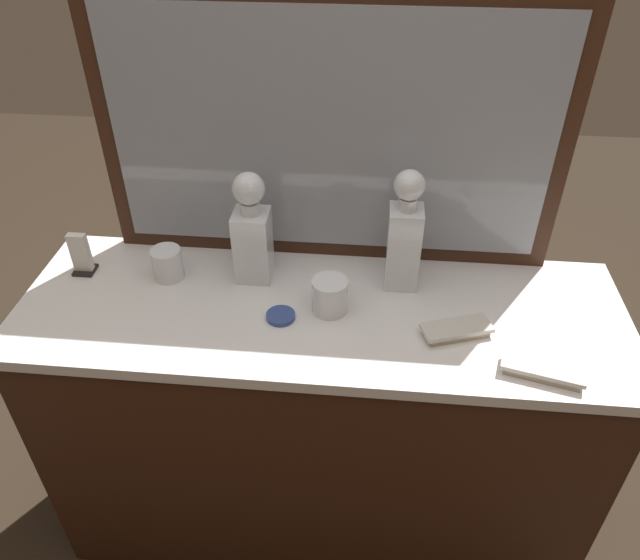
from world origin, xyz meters
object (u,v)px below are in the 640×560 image
Objects in this scene: crystal_tumbler_left at (330,297)px; silver_brush_right at (543,371)px; crystal_tumbler_far_left at (168,265)px; porcelain_dish at (281,316)px; crystal_decanter_center at (404,241)px; silver_brush_far_left at (456,330)px; napkin_holder at (81,256)px; crystal_decanter_far_left at (252,237)px.

crystal_tumbler_left reaches higher than silver_brush_right.
crystal_tumbler_far_left is 0.90m from silver_brush_right.
porcelain_dish is at bearing -159.58° from crystal_tumbler_left.
silver_brush_far_left is (0.12, -0.18, -0.11)m from crystal_decanter_center.
crystal_decanter_center is at bearing 36.12° from crystal_tumbler_left.
silver_brush_right is at bearing -20.29° from crystal_tumbler_left.
napkin_holder is (-0.63, 0.09, 0.01)m from crystal_tumbler_left.
crystal_tumbler_left is 1.25× the size of porcelain_dish.
crystal_tumbler_far_left is at bearing 168.00° from silver_brush_far_left.
silver_brush_right is 1.11m from napkin_holder.
silver_brush_far_left is 0.93m from napkin_holder.
crystal_decanter_far_left is 1.71× the size of silver_brush_far_left.
crystal_decanter_far_left is at bearing 156.51° from silver_brush_right.
crystal_decanter_center is 1.74× the size of silver_brush_right.
crystal_decanter_far_left reaches higher than silver_brush_right.
crystal_tumbler_left is at bearing 168.52° from silver_brush_far_left.
crystal_decanter_far_left reaches higher than crystal_tumbler_left.
crystal_decanter_center is 0.42m from silver_brush_right.
silver_brush_far_left is (0.48, -0.17, -0.10)m from crystal_decanter_far_left.
porcelain_dish is (0.09, -0.16, -0.11)m from crystal_decanter_far_left.
silver_brush_right is 1.06× the size of silver_brush_far_left.
silver_brush_far_left is at bearing -12.00° from crystal_tumbler_far_left.
porcelain_dish is (0.30, -0.13, -0.03)m from crystal_tumbler_far_left.
crystal_decanter_far_left is 0.36m from crystal_decanter_center.
silver_brush_right is at bearing -12.69° from porcelain_dish.
crystal_tumbler_left is 0.48× the size of silver_brush_right.
porcelain_dish is at bearing -23.50° from crystal_tumbler_far_left.
napkin_holder is at bearing 179.67° from crystal_tumbler_far_left.
crystal_tumbler_left is 0.29m from silver_brush_far_left.
crystal_tumbler_left is 0.50× the size of silver_brush_far_left.
porcelain_dish is (-0.27, -0.16, -0.12)m from crystal_decanter_center.
silver_brush_right is at bearing -16.61° from crystal_tumbler_far_left.
crystal_tumbler_far_left is 0.73× the size of napkin_holder.
crystal_tumbler_left reaches higher than porcelain_dish.
napkin_holder is at bearing 171.76° from crystal_tumbler_left.
silver_brush_right is 0.57m from porcelain_dish.
crystal_tumbler_left is 0.12m from porcelain_dish.
silver_brush_far_left is 1.51× the size of napkin_holder.
crystal_tumbler_far_left reaches higher than silver_brush_right.
crystal_decanter_center is 3.82× the size of crystal_tumbler_far_left.
silver_brush_right is at bearing -33.35° from silver_brush_far_left.
crystal_decanter_far_left is 0.44m from napkin_holder.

